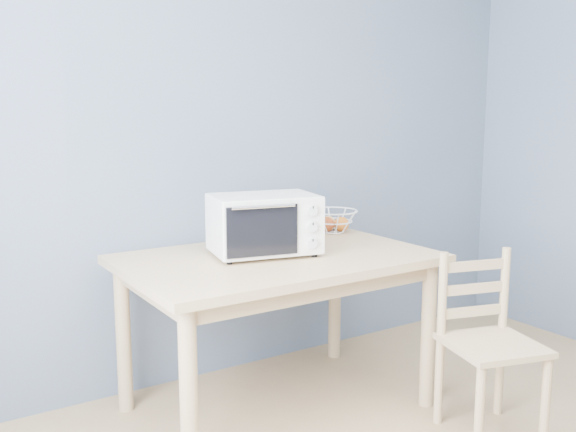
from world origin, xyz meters
TOP-DOWN VIEW (x-y plane):
  - dining_table at (-0.04, 1.70)m, footprint 1.40×0.90m
  - toaster_oven at (-0.10, 1.74)m, footprint 0.53×0.42m
  - fruit_basket at (0.51, 2.01)m, footprint 0.35×0.35m
  - dining_chair at (0.62, 1.01)m, footprint 0.46×0.46m

SIDE VIEW (x-z plane):
  - dining_chair at x=0.62m, z-range -0.01..0.79m
  - dining_table at x=-0.04m, z-range 0.27..1.02m
  - fruit_basket at x=0.51m, z-range 0.75..0.87m
  - toaster_oven at x=-0.10m, z-range 0.76..1.04m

